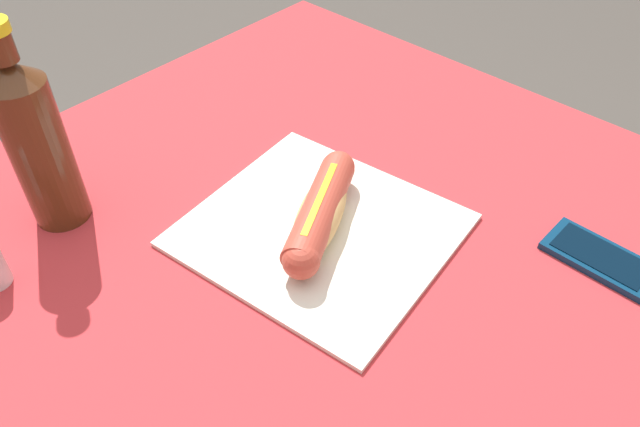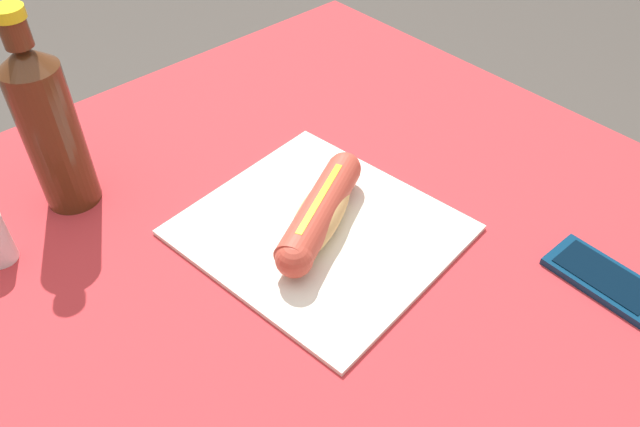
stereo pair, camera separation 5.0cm
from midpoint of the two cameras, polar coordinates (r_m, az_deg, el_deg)
The scene contains 5 objects.
dining_table at distance 0.81m, azimuth -2.35°, elevation -10.63°, with size 1.05×0.90×0.73m.
paper_wrapper at distance 0.73m, azimuth 1.97°, elevation -1.60°, with size 0.27×0.29×0.01m, color silver.
hot_dog at distance 0.71m, azimuth 2.02°, elevation 0.03°, with size 0.19×0.12×0.05m.
cell_phone at distance 0.76m, azimuth 26.65°, elevation -5.48°, with size 0.06×0.12×0.01m.
soda_bottle at distance 0.77m, azimuth -22.17°, elevation 7.51°, with size 0.07×0.07×0.25m.
Camera 2 is at (0.28, 0.39, 1.25)m, focal length 34.40 mm.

